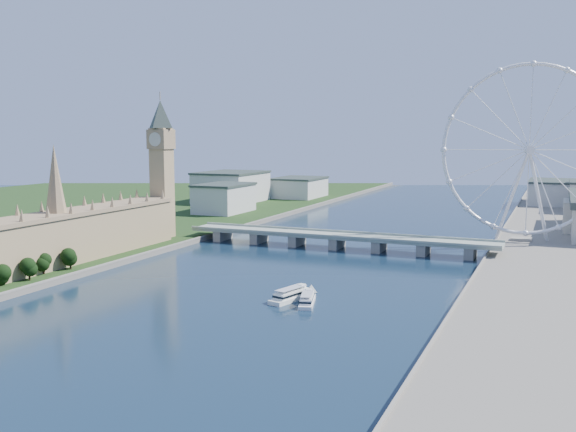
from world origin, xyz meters
The scene contains 7 objects.
parliament_range centered at (-128.00, 170.00, 18.48)m, with size 24.00×200.00×70.00m.
big_ben centered at (-128.00, 278.00, 66.57)m, with size 20.02×20.02×110.00m.
westminster_bridge centered at (0.00, 300.00, 6.63)m, with size 220.00×22.00×9.50m.
london_eye centered at (119.98, 355.08, 67.52)m, with size 113.60×39.12×124.30m.
city_skyline centered at (39.22, 560.08, 16.96)m, with size 505.00×280.00×32.00m.
tour_boat_near centered at (25.15, 157.67, 0.00)m, with size 7.55×29.57×6.53m, color white, non-canonical shape.
tour_boat_far centered at (34.84, 153.83, 0.00)m, with size 6.61×26.05×5.72m, color silver, non-canonical shape.
Camera 1 is at (140.41, -117.17, 78.53)m, focal length 40.00 mm.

